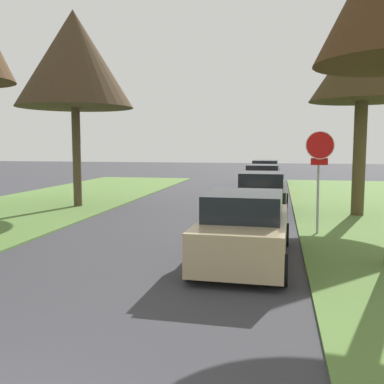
# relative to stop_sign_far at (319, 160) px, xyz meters

# --- Properties ---
(stop_sign_far) EXTENTS (0.81, 0.45, 2.96)m
(stop_sign_far) POSITION_rel_stop_sign_far_xyz_m (0.00, 0.00, 0.00)
(stop_sign_far) COLOR #9EA0A5
(stop_sign_far) RESTS_ON grass_verge_right
(street_tree_right_mid_b) EXTENTS (3.70, 3.70, 6.94)m
(street_tree_right_mid_b) POSITION_rel_stop_sign_far_xyz_m (1.72, 3.73, 3.32)
(street_tree_right_mid_b) COLOR #4B4025
(street_tree_right_mid_b) RESTS_ON grass_verge_right
(street_tree_left_mid_b) EXTENTS (4.75, 4.75, 7.99)m
(street_tree_left_mid_b) POSITION_rel_stop_sign_far_xyz_m (-9.41, 3.93, 3.88)
(street_tree_left_mid_b) COLOR #4E402C
(street_tree_left_mid_b) RESTS_ON grass_verge_left
(parked_sedan_tan) EXTENTS (2.04, 4.45, 1.57)m
(parked_sedan_tan) POSITION_rel_stop_sign_far_xyz_m (-1.86, -3.31, -1.46)
(parked_sedan_tan) COLOR tan
(parked_sedan_tan) RESTS_ON ground
(parked_sedan_black) EXTENTS (2.04, 4.45, 1.57)m
(parked_sedan_black) POSITION_rel_stop_sign_far_xyz_m (-1.74, 3.87, -1.46)
(parked_sedan_black) COLOR black
(parked_sedan_black) RESTS_ON ground
(parked_sedan_red) EXTENTS (2.04, 4.45, 1.57)m
(parked_sedan_red) POSITION_rel_stop_sign_far_xyz_m (-1.94, 10.18, -1.46)
(parked_sedan_red) COLOR red
(parked_sedan_red) RESTS_ON ground
(parked_sedan_navy) EXTENTS (2.04, 4.45, 1.57)m
(parked_sedan_navy) POSITION_rel_stop_sign_far_xyz_m (-2.01, 16.73, -1.46)
(parked_sedan_navy) COLOR navy
(parked_sedan_navy) RESTS_ON ground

